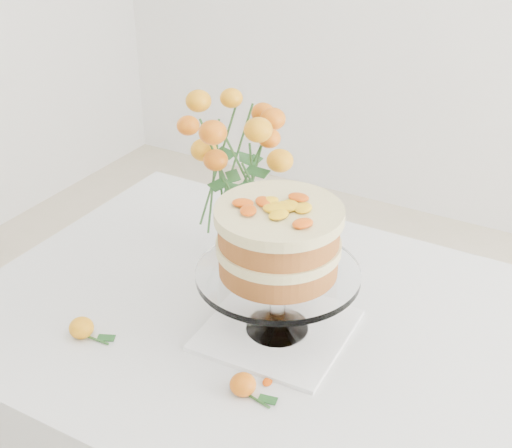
{
  "coord_description": "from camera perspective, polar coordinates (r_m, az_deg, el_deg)",
  "views": [
    {
      "loc": [
        0.5,
        -1.06,
        1.66
      ],
      "look_at": [
        -0.15,
        0.07,
        0.93
      ],
      "focal_mm": 50.0,
      "sensor_mm": 36.0,
      "label": 1
    }
  ],
  "objects": [
    {
      "name": "napkin",
      "position": [
        1.47,
        1.69,
        -8.45
      ],
      "size": [
        0.29,
        0.29,
        0.01
      ],
      "primitive_type": "cube",
      "rotation": [
        0.0,
        0.0,
        0.04
      ],
      "color": "white",
      "rests_on": "table"
    },
    {
      "name": "stray_petal_a",
      "position": [
        1.46,
        -2.42,
        -8.87
      ],
      "size": [
        0.03,
        0.02,
        0.0
      ],
      "primitive_type": "ellipsoid",
      "color": "yellow",
      "rests_on": "table"
    },
    {
      "name": "loose_rose_near",
      "position": [
        1.49,
        -13.78,
        -8.08
      ],
      "size": [
        0.09,
        0.05,
        0.04
      ],
      "rotation": [
        0.0,
        0.0,
        0.04
      ],
      "color": "orange",
      "rests_on": "table"
    },
    {
      "name": "rose_vase",
      "position": [
        1.59,
        -1.55,
        5.15
      ],
      "size": [
        0.32,
        0.32,
        0.43
      ],
      "rotation": [
        0.0,
        0.0,
        -0.15
      ],
      "color": "white",
      "rests_on": "table"
    },
    {
      "name": "cake_stand",
      "position": [
        1.35,
        1.81,
        -1.85
      ],
      "size": [
        0.32,
        0.32,
        0.29
      ],
      "rotation": [
        0.0,
        0.0,
        0.03
      ],
      "color": "white",
      "rests_on": "napkin"
    },
    {
      "name": "loose_rose_far",
      "position": [
        1.32,
        -1.04,
        -12.73
      ],
      "size": [
        0.09,
        0.05,
        0.04
      ],
      "rotation": [
        0.0,
        0.0,
        -0.2
      ],
      "color": "#E14F0B",
      "rests_on": "table"
    },
    {
      "name": "stray_petal_c",
      "position": [
        1.35,
        0.93,
        -12.53
      ],
      "size": [
        0.03,
        0.02,
        0.0
      ],
      "primitive_type": "ellipsoid",
      "color": "yellow",
      "rests_on": "table"
    },
    {
      "name": "stray_petal_b",
      "position": [
        1.39,
        0.26,
        -11.03
      ],
      "size": [
        0.03,
        0.02,
        0.0
      ],
      "primitive_type": "ellipsoid",
      "color": "yellow",
      "rests_on": "table"
    },
    {
      "name": "table",
      "position": [
        1.53,
        3.53,
        -10.67
      ],
      "size": [
        1.43,
        0.93,
        0.76
      ],
      "color": "#A57A60",
      "rests_on": "ground"
    }
  ]
}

